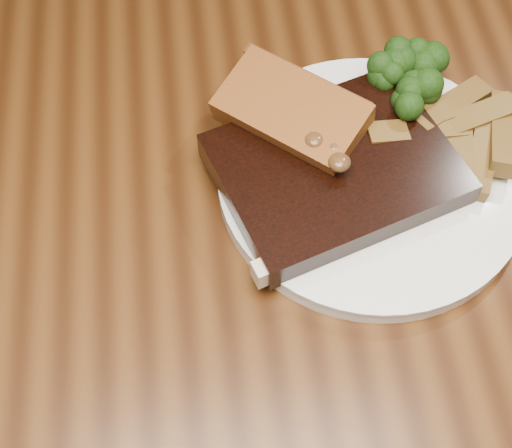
{
  "coord_description": "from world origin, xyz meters",
  "views": [
    {
      "loc": [
        -0.02,
        -0.3,
        1.26
      ],
      "look_at": [
        0.01,
        -0.02,
        0.78
      ],
      "focal_mm": 50.0,
      "sensor_mm": 36.0,
      "label": 1
    }
  ],
  "objects_px": {
    "dining_table": "(239,275)",
    "garlic_bread": "(291,128)",
    "steak": "(335,170)",
    "plate": "(370,179)",
    "potato_wedges": "(450,140)"
  },
  "relations": [
    {
      "from": "plate",
      "to": "steak",
      "type": "xyz_separation_m",
      "value": [
        -0.03,
        -0.0,
        0.02
      ]
    },
    {
      "from": "garlic_bread",
      "to": "dining_table",
      "type": "bearing_deg",
      "value": -85.43
    },
    {
      "from": "dining_table",
      "to": "steak",
      "type": "relative_size",
      "value": 8.59
    },
    {
      "from": "dining_table",
      "to": "steak",
      "type": "bearing_deg",
      "value": 17.89
    },
    {
      "from": "garlic_bread",
      "to": "potato_wedges",
      "type": "relative_size",
      "value": 1.1
    },
    {
      "from": "plate",
      "to": "potato_wedges",
      "type": "distance_m",
      "value": 0.08
    },
    {
      "from": "steak",
      "to": "potato_wedges",
      "type": "bearing_deg",
      "value": -7.13
    },
    {
      "from": "steak",
      "to": "garlic_bread",
      "type": "height_order",
      "value": "steak"
    },
    {
      "from": "plate",
      "to": "garlic_bread",
      "type": "xyz_separation_m",
      "value": [
        -0.06,
        0.05,
        0.02
      ]
    },
    {
      "from": "dining_table",
      "to": "steak",
      "type": "distance_m",
      "value": 0.15
    },
    {
      "from": "dining_table",
      "to": "garlic_bread",
      "type": "height_order",
      "value": "garlic_bread"
    },
    {
      "from": "garlic_bread",
      "to": "potato_wedges",
      "type": "distance_m",
      "value": 0.14
    },
    {
      "from": "garlic_bread",
      "to": "steak",
      "type": "bearing_deg",
      "value": -17.59
    },
    {
      "from": "plate",
      "to": "steak",
      "type": "height_order",
      "value": "steak"
    },
    {
      "from": "potato_wedges",
      "to": "steak",
      "type": "bearing_deg",
      "value": -169.1
    }
  ]
}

